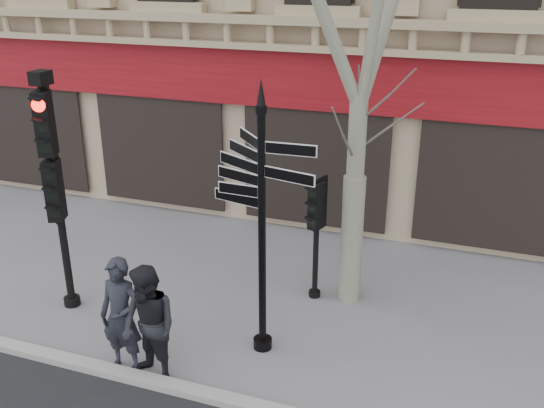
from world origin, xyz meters
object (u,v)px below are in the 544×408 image
at_px(fingerpost, 262,177).
at_px(traffic_signal_secondary, 317,218).
at_px(pedestrian_a, 121,316).
at_px(pedestrian_b, 149,327).
at_px(traffic_signal_main, 53,165).

distance_m(fingerpost, traffic_signal_secondary, 2.38).
height_order(pedestrian_a, pedestrian_b, pedestrian_b).
relative_size(traffic_signal_main, pedestrian_b, 2.25).
bearing_deg(pedestrian_a, traffic_signal_main, 146.17).
bearing_deg(pedestrian_b, traffic_signal_secondary, 85.00).
distance_m(traffic_signal_main, pedestrian_a, 3.01).
relative_size(traffic_signal_secondary, pedestrian_a, 1.22).
height_order(fingerpost, traffic_signal_main, fingerpost).
height_order(traffic_signal_secondary, pedestrian_a, traffic_signal_secondary).
distance_m(fingerpost, pedestrian_a, 3.02).
height_order(fingerpost, pedestrian_b, fingerpost).
height_order(fingerpost, pedestrian_a, fingerpost).
relative_size(fingerpost, pedestrian_a, 2.33).
xyz_separation_m(fingerpost, traffic_signal_main, (-3.84, 0.07, -0.26)).
bearing_deg(fingerpost, pedestrian_b, -110.51).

